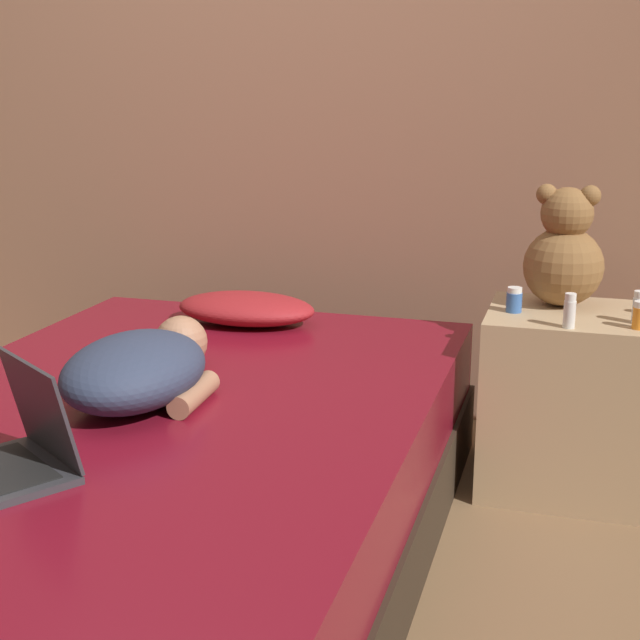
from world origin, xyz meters
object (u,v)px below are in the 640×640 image
object	(u,v)px
laptop	(17,449)
bottle_white	(570,311)
person_lying	(142,367)
bottle_orange	(640,316)
bottle_clear	(639,308)
pillow	(246,308)
bottle_blue	(514,300)
teddy_bear	(564,254)

from	to	relation	value
laptop	bottle_white	size ratio (longest dim) A/B	3.62
person_lying	bottle_orange	xyz separation A→B (m)	(1.24, 0.63, 0.07)
bottle_clear	bottle_white	xyz separation A→B (m)	(-0.19, -0.11, 0.00)
pillow	bottle_white	bearing A→B (deg)	-10.37
laptop	bottle_white	world-z (taller)	laptop
person_lying	bottle_clear	distance (m)	1.42
laptop	pillow	bearing A→B (deg)	122.07
laptop	bottle_white	xyz separation A→B (m)	(1.08, 1.07, 0.11)
laptop	bottle_clear	size ratio (longest dim) A/B	3.80
laptop	bottle_white	bearing A→B (deg)	77.75
laptop	bottle_orange	world-z (taller)	laptop
laptop	bottle_white	distance (m)	1.53
pillow	bottle_blue	world-z (taller)	bottle_blue
laptop	bottle_orange	size ratio (longest dim) A/B	4.55
laptop	bottle_clear	distance (m)	1.74
person_lying	bottle_white	distance (m)	1.20
person_lying	pillow	bearing A→B (deg)	88.46
pillow	bottle_blue	xyz separation A→B (m)	(0.90, -0.06, 0.11)
laptop	teddy_bear	bearing A→B (deg)	84.92
person_lying	laptop	world-z (taller)	laptop
bottle_blue	pillow	bearing A→B (deg)	176.48
bottle_white	bottle_orange	bearing A→B (deg)	13.33
teddy_bear	bottle_white	world-z (taller)	teddy_bear
person_lying	bottle_orange	distance (m)	1.39
bottle_white	bottle_orange	size ratio (longest dim) A/B	1.25
pillow	person_lying	size ratio (longest dim) A/B	0.77
laptop	bottle_blue	world-z (taller)	laptop
pillow	bottle_orange	bearing A→B (deg)	-6.78
teddy_bear	bottle_blue	distance (m)	0.23
pillow	teddy_bear	xyz separation A→B (m)	(1.03, 0.07, 0.23)
bottle_clear	pillow	bearing A→B (deg)	176.05
teddy_bear	bottle_clear	bearing A→B (deg)	-35.68
teddy_bear	bottle_clear	size ratio (longest dim) A/B	3.92
pillow	person_lying	xyz separation A→B (m)	(0.02, -0.78, 0.03)
teddy_bear	bottle_blue	xyz separation A→B (m)	(-0.13, -0.13, -0.13)
teddy_bear	bottle_blue	world-z (taller)	teddy_bear
pillow	bottle_clear	size ratio (longest dim) A/B	4.98
teddy_bear	person_lying	bearing A→B (deg)	-139.86
person_lying	bottle_orange	world-z (taller)	bottle_orange
pillow	bottle_white	world-z (taller)	bottle_white
pillow	bottle_white	xyz separation A→B (m)	(1.06, -0.19, 0.12)
laptop	bottle_blue	distance (m)	1.52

